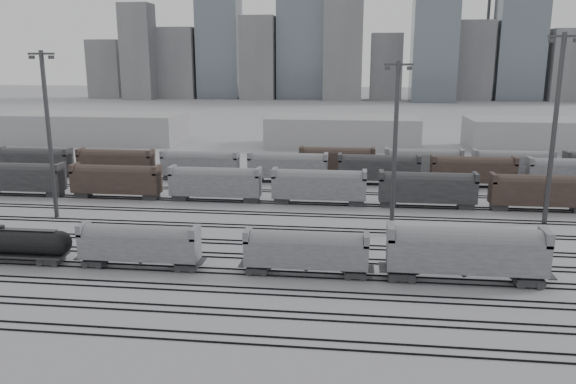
# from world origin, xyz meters

# --- Properties ---
(ground) EXTENTS (900.00, 900.00, 0.00)m
(ground) POSITION_xyz_m (0.00, 0.00, 0.00)
(ground) COLOR #A7A7AB
(ground) RESTS_ON ground
(tracks) EXTENTS (220.00, 71.50, 0.16)m
(tracks) POSITION_xyz_m (0.00, 17.50, 0.08)
(tracks) COLOR black
(tracks) RESTS_ON ground
(tank_car_b) EXTENTS (16.69, 2.78, 4.12)m
(tank_car_b) POSITION_xyz_m (-26.16, 1.00, 2.39)
(tank_car_b) COLOR #232325
(tank_car_b) RESTS_ON ground
(hopper_car_a) EXTENTS (13.43, 2.67, 4.80)m
(hopper_car_a) POSITION_xyz_m (-9.79, 1.00, 2.97)
(hopper_car_a) COLOR #232325
(hopper_car_a) RESTS_ON ground
(hopper_car_b) EXTENTS (13.29, 2.64, 4.75)m
(hopper_car_b) POSITION_xyz_m (8.73, 1.00, 2.94)
(hopper_car_b) COLOR #232325
(hopper_car_b) RESTS_ON ground
(hopper_car_c) EXTENTS (16.15, 3.21, 5.77)m
(hopper_car_c) POSITION_xyz_m (25.24, 1.00, 3.57)
(hopper_car_c) COLOR #232325
(hopper_car_c) RESTS_ON ground
(light_mast_b) EXTENTS (3.84, 0.61, 23.98)m
(light_mast_b) POSITION_xyz_m (-29.98, 19.63, 12.72)
(light_mast_b) COLOR #3A3A3D
(light_mast_b) RESTS_ON ground
(light_mast_c) EXTENTS (3.61, 0.58, 22.55)m
(light_mast_c) POSITION_xyz_m (18.66, 16.62, 11.96)
(light_mast_c) COLOR #3A3A3D
(light_mast_c) RESTS_ON ground
(light_mast_d) EXTENTS (4.20, 0.67, 26.24)m
(light_mast_d) POSITION_xyz_m (40.63, 24.90, 13.92)
(light_mast_d) COLOR #3A3A3D
(light_mast_d) RESTS_ON ground
(bg_string_near) EXTENTS (151.00, 3.00, 5.60)m
(bg_string_near) POSITION_xyz_m (8.00, 32.00, 2.80)
(bg_string_near) COLOR gray
(bg_string_near) RESTS_ON ground
(bg_string_mid) EXTENTS (151.00, 3.00, 5.60)m
(bg_string_mid) POSITION_xyz_m (18.00, 48.00, 2.80)
(bg_string_mid) COLOR #232325
(bg_string_mid) RESTS_ON ground
(bg_string_far) EXTENTS (66.00, 3.00, 5.60)m
(bg_string_far) POSITION_xyz_m (35.50, 56.00, 2.80)
(bg_string_far) COLOR #45322B
(bg_string_far) RESTS_ON ground
(warehouse_left) EXTENTS (50.00, 18.00, 8.00)m
(warehouse_left) POSITION_xyz_m (-60.00, 95.00, 4.00)
(warehouse_left) COLOR #9C9C9F
(warehouse_left) RESTS_ON ground
(warehouse_mid) EXTENTS (40.00, 18.00, 8.00)m
(warehouse_mid) POSITION_xyz_m (10.00, 95.00, 4.00)
(warehouse_mid) COLOR #9C9C9F
(warehouse_mid) RESTS_ON ground
(warehouse_right) EXTENTS (35.00, 18.00, 8.00)m
(warehouse_right) POSITION_xyz_m (60.00, 95.00, 4.00)
(warehouse_right) COLOR #9C9C9F
(warehouse_right) RESTS_ON ground
(skyline) EXTENTS (316.00, 22.40, 95.00)m
(skyline) POSITION_xyz_m (10.84, 280.00, 34.73)
(skyline) COLOR gray
(skyline) RESTS_ON ground
(crane_left) EXTENTS (42.00, 1.80, 100.00)m
(crane_left) POSITION_xyz_m (-28.74, 305.00, 57.39)
(crane_left) COLOR #3A3A3D
(crane_left) RESTS_ON ground
(crane_right) EXTENTS (42.00, 1.80, 100.00)m
(crane_right) POSITION_xyz_m (91.26, 305.00, 57.39)
(crane_right) COLOR #3A3A3D
(crane_right) RESTS_ON ground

